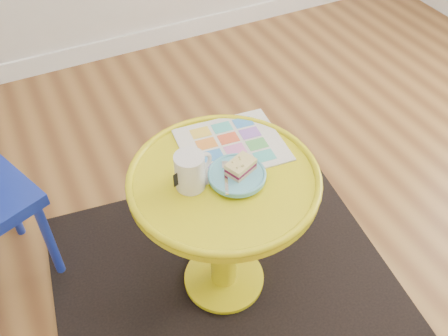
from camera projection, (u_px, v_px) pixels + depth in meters
name	position (u px, v px, depth m)	size (l,w,h in m)	color
floor	(337.00, 276.00, 2.00)	(4.00, 4.00, 0.00)	brown
room_walls	(33.00, 184.00, 2.28)	(4.00, 4.00, 4.00)	silver
rug	(224.00, 279.00, 1.99)	(1.30, 1.10, 0.01)	black
side_table	(224.00, 211.00, 1.69)	(0.62, 0.62, 0.59)	yellow
newspaper	(232.00, 145.00, 1.68)	(0.34, 0.29, 0.01)	silver
mug	(191.00, 170.00, 1.51)	(0.13, 0.09, 0.12)	silver
plate	(237.00, 175.00, 1.56)	(0.18, 0.18, 0.02)	#61B8CE
cake_slice	(241.00, 167.00, 1.55)	(0.11, 0.09, 0.04)	#D3BC8C
fork	(226.00, 176.00, 1.54)	(0.07, 0.14, 0.00)	silver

